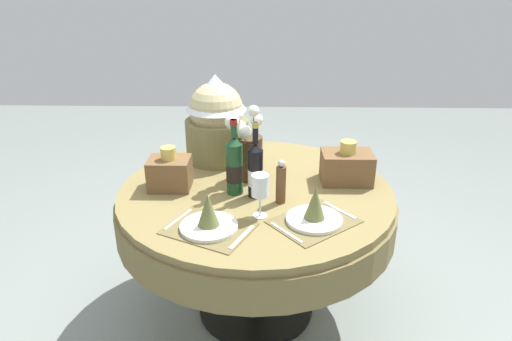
% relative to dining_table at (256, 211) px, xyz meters
% --- Properties ---
extents(ground, '(8.00, 8.00, 0.00)m').
position_rel_dining_table_xyz_m(ground, '(0.00, 0.00, -0.61)').
color(ground, gray).
extents(dining_table, '(1.36, 1.36, 0.73)m').
position_rel_dining_table_xyz_m(dining_table, '(0.00, 0.00, 0.00)').
color(dining_table, olive).
rests_on(dining_table, ground).
extents(place_setting_left, '(0.42, 0.38, 0.16)m').
position_rel_dining_table_xyz_m(place_setting_left, '(-0.19, -0.39, 0.17)').
color(place_setting_left, brown).
rests_on(place_setting_left, dining_table).
extents(place_setting_right, '(0.43, 0.42, 0.16)m').
position_rel_dining_table_xyz_m(place_setting_right, '(0.25, -0.32, 0.17)').
color(place_setting_right, brown).
rests_on(place_setting_right, dining_table).
extents(flower_vase, '(0.18, 0.25, 0.41)m').
position_rel_dining_table_xyz_m(flower_vase, '(-0.04, 0.11, 0.29)').
color(flower_vase, '#47331E').
rests_on(flower_vase, dining_table).
extents(wine_bottle_left, '(0.07, 0.07, 0.36)m').
position_rel_dining_table_xyz_m(wine_bottle_left, '(0.00, -0.08, 0.26)').
color(wine_bottle_left, black).
rests_on(wine_bottle_left, dining_table).
extents(wine_bottle_centre, '(0.08, 0.08, 0.36)m').
position_rel_dining_table_xyz_m(wine_bottle_centre, '(-0.10, -0.05, 0.27)').
color(wine_bottle_centre, '#194223').
rests_on(wine_bottle_centre, dining_table).
extents(wine_glass_right, '(0.08, 0.08, 0.20)m').
position_rel_dining_table_xyz_m(wine_glass_right, '(0.02, -0.28, 0.27)').
color(wine_glass_right, silver).
rests_on(wine_glass_right, dining_table).
extents(pepper_mill, '(0.05, 0.05, 0.21)m').
position_rel_dining_table_xyz_m(pepper_mill, '(0.12, -0.14, 0.22)').
color(pepper_mill, brown).
rests_on(pepper_mill, dining_table).
extents(gift_tub_back_left, '(0.35, 0.35, 0.48)m').
position_rel_dining_table_xyz_m(gift_tub_back_left, '(-0.22, 0.37, 0.38)').
color(gift_tub_back_left, olive).
rests_on(gift_tub_back_left, dining_table).
extents(woven_basket_side_left, '(0.20, 0.16, 0.21)m').
position_rel_dining_table_xyz_m(woven_basket_side_left, '(-0.42, 0.00, 0.21)').
color(woven_basket_side_left, brown).
rests_on(woven_basket_side_left, dining_table).
extents(woven_basket_side_right, '(0.25, 0.18, 0.21)m').
position_rel_dining_table_xyz_m(woven_basket_side_right, '(0.45, 0.09, 0.21)').
color(woven_basket_side_right, brown).
rests_on(woven_basket_side_right, dining_table).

